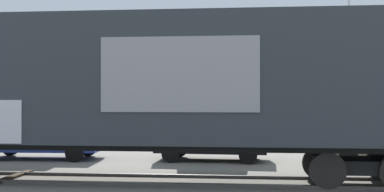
# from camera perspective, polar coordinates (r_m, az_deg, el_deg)

# --- Properties ---
(ground_plane) EXTENTS (260.00, 260.00, 0.00)m
(ground_plane) POSITION_cam_1_polar(r_m,az_deg,el_deg) (13.50, -2.01, -10.00)
(ground_plane) COLOR slate
(track) EXTENTS (60.00, 4.60, 0.08)m
(track) POSITION_cam_1_polar(r_m,az_deg,el_deg) (13.55, -1.83, -9.80)
(track) COLOR #4C4742
(track) RESTS_ON ground_plane
(freight_car) EXTENTS (17.87, 3.80, 4.71)m
(freight_car) POSITION_cam_1_polar(r_m,az_deg,el_deg) (13.59, -7.16, 1.54)
(freight_car) COLOR #33383D
(freight_car) RESTS_ON ground_plane
(flagpole) EXTENTS (0.42, 1.69, 9.46)m
(flagpole) POSITION_cam_1_polar(r_m,az_deg,el_deg) (24.19, 17.88, 8.95)
(flagpole) COLOR silver
(flagpole) RESTS_ON ground_plane
(hillside) EXTENTS (126.19, 34.08, 13.69)m
(hillside) POSITION_cam_1_polar(r_m,az_deg,el_deg) (70.22, 6.54, 1.52)
(hillside) COLOR silver
(hillside) RESTS_ON ground_plane
(parked_car_blue) EXTENTS (4.78, 2.31, 1.56)m
(parked_car_blue) POSITION_cam_1_polar(r_m,az_deg,el_deg) (19.38, -17.38, -4.63)
(parked_car_blue) COLOR navy
(parked_car_blue) RESTS_ON ground_plane
(parked_car_black) EXTENTS (4.03, 1.92, 1.84)m
(parked_car_black) POSITION_cam_1_polar(r_m,az_deg,el_deg) (17.99, 2.19, -4.64)
(parked_car_black) COLOR black
(parked_car_black) RESTS_ON ground_plane
(parked_car_tan) EXTENTS (4.67, 2.51, 1.73)m
(parked_car_tan) POSITION_cam_1_polar(r_m,az_deg,el_deg) (18.42, 21.14, -4.72)
(parked_car_tan) COLOR #9E8966
(parked_car_tan) RESTS_ON ground_plane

